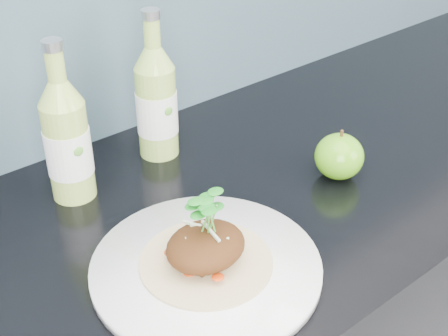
# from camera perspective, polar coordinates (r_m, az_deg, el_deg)

# --- Properties ---
(dinner_plate) EXTENTS (0.30, 0.30, 0.02)m
(dinner_plate) POSITION_cam_1_polar(r_m,az_deg,el_deg) (0.82, -1.65, -9.10)
(dinner_plate) COLOR white
(dinner_plate) RESTS_ON kitchen_counter
(pork_taco) EXTENTS (0.17, 0.17, 0.10)m
(pork_taco) POSITION_cam_1_polar(r_m,az_deg,el_deg) (0.80, -1.69, -7.07)
(pork_taco) COLOR tan
(pork_taco) RESTS_ON dinner_plate
(green_apple) EXTENTS (0.09, 0.09, 0.08)m
(green_apple) POSITION_cam_1_polar(r_m,az_deg,el_deg) (1.01, 10.48, 1.05)
(green_apple) COLOR #3D900F
(green_apple) RESTS_ON kitchen_counter
(cider_bottle_left) EXTENTS (0.09, 0.09, 0.25)m
(cider_bottle_left) POSITION_cam_1_polar(r_m,az_deg,el_deg) (0.94, -14.15, 2.43)
(cider_bottle_left) COLOR #A0BF4F
(cider_bottle_left) RESTS_ON kitchen_counter
(cider_bottle_right) EXTENTS (0.09, 0.09, 0.25)m
(cider_bottle_right) POSITION_cam_1_polar(r_m,az_deg,el_deg) (1.03, -6.20, 5.98)
(cider_bottle_right) COLOR #98BF4F
(cider_bottle_right) RESTS_ON kitchen_counter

